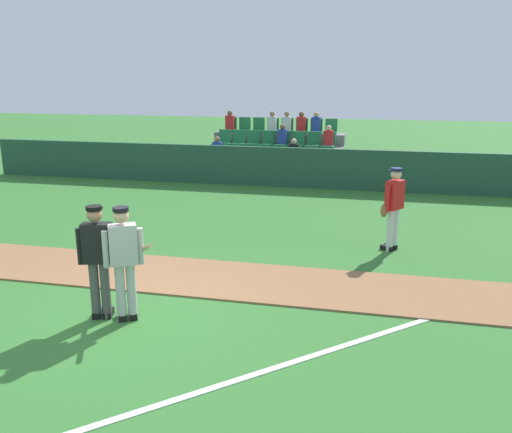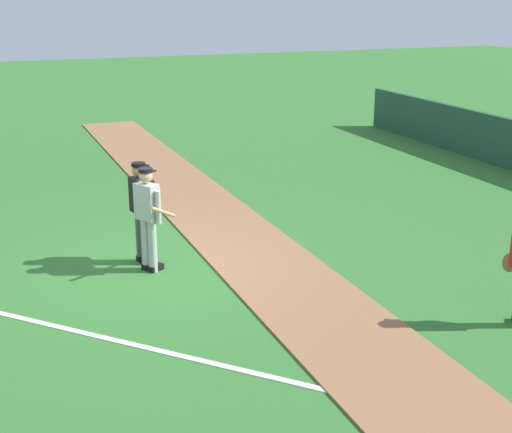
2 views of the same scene
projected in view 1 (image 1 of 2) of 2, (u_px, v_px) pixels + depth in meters
The scene contains 8 objects.
ground_plane at pixel (123, 317), 8.17m from camera, with size 80.00×80.00×0.00m, color #33702D.
infield_dirt_path at pixel (168, 274), 9.91m from camera, with size 28.00×1.82×0.03m, color #936642.
foul_line_chalk at pixel (314, 355), 7.05m from camera, with size 12.00×0.10×0.01m, color white.
dugout_fence at pixel (264, 166), 17.79m from camera, with size 20.00×0.16×1.31m, color #234C38.
stadium_bleachers at pixel (275, 159), 19.57m from camera, with size 5.00×2.95×2.30m.
batter_grey_jersey at pixel (124, 259), 7.85m from camera, with size 0.74×0.70×1.76m.
umpire_home_plate at pixel (98, 255), 7.92m from camera, with size 0.57×0.37×1.76m.
runner_red_jersey at pixel (393, 206), 11.08m from camera, with size 0.51×0.56×1.76m.
Camera 1 is at (3.67, -6.86, 3.58)m, focal length 37.50 mm.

